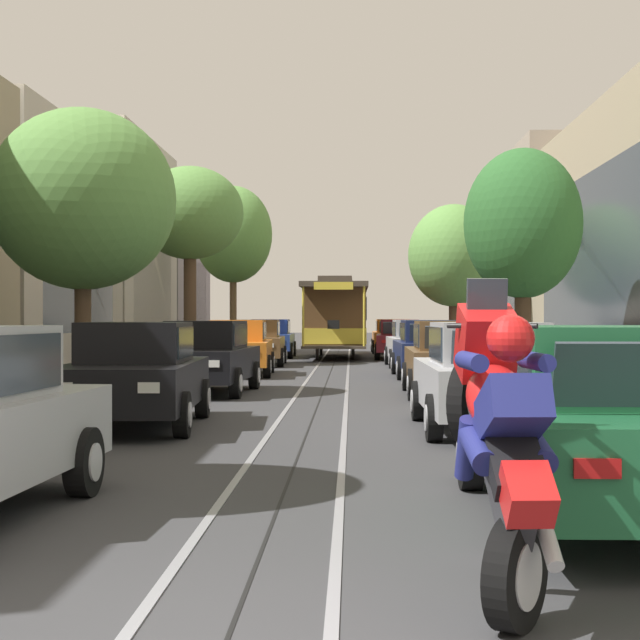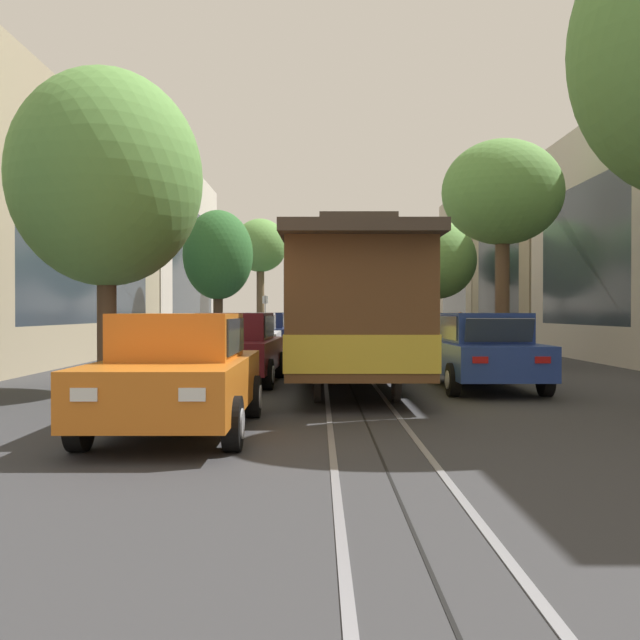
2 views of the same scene
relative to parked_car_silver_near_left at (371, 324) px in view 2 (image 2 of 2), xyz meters
name	(u,v)px [view 2 (image 2 of 2)]	position (x,y,z in m)	size (l,w,h in m)	color
ground_plane	(336,354)	(2.76, 19.71, -0.80)	(160.00, 160.00, 0.00)	#38383A
trolley_track_rails	(339,360)	(2.76, 23.41, -0.79)	(1.14, 64.93, 0.01)	gray
building_facade_left	(630,242)	(-7.74, 21.59, 3.31)	(5.63, 56.63, 9.43)	#BCAD93
building_facade_right	(17,217)	(13.15, 24.25, 3.88)	(5.22, 56.63, 10.16)	beige
parked_car_silver_near_left	(371,324)	(0.00, 0.00, 0.00)	(2.14, 4.42, 1.58)	#B7B7BC
parked_car_black_second_left	(378,326)	(0.13, 6.94, 0.00)	(2.14, 4.42, 1.58)	black
parked_car_black_mid_left	(387,329)	(0.22, 13.47, 0.00)	(2.13, 4.41, 1.58)	black
parked_car_orange_fourth_left	(405,333)	(0.16, 20.05, 0.00)	(2.14, 4.42, 1.58)	orange
parked_car_brown_fifth_left	(430,339)	(0.11, 25.96, 0.00)	(2.10, 4.40, 1.58)	brown
parked_car_blue_sixth_left	(483,351)	(0.04, 32.65, 0.00)	(2.04, 4.38, 1.58)	#233D93
parked_car_green_near_right	(288,324)	(5.42, 0.36, 0.00)	(2.00, 4.36, 1.58)	#1E6038
parked_car_silver_second_right	(285,326)	(5.36, 6.60, 0.00)	(2.03, 4.37, 1.58)	#B7B7BC
parked_car_brown_mid_right	(275,329)	(5.52, 12.99, 0.00)	(2.03, 4.38, 1.58)	brown
parked_car_navy_fourth_right	(264,333)	(5.57, 19.39, 0.00)	(2.04, 4.38, 1.58)	#19234C
parked_car_silver_fifth_right	(250,338)	(5.58, 25.20, 0.00)	(2.06, 4.39, 1.58)	#B7B7BC
parked_car_maroon_sixth_right	(236,348)	(5.32, 31.31, 0.00)	(2.12, 4.41, 1.58)	maroon
parked_car_orange_far_right	(179,372)	(5.32, 37.98, 0.00)	(2.01, 4.36, 1.58)	orange
street_tree_kerb_left_near	(400,268)	(-1.84, 0.43, 3.68)	(3.30, 2.97, 5.88)	brown
street_tree_kerb_left_second	(436,260)	(-2.23, 12.56, 3.32)	(3.89, 3.93, 6.03)	brown
street_tree_kerb_left_mid	(503,194)	(-2.15, 25.55, 4.39)	(3.69, 3.29, 6.85)	brown
street_tree_kerb_right_near	(260,247)	(7.31, -0.52, 5.13)	(3.52, 3.79, 7.79)	brown
street_tree_kerb_right_second	(218,256)	(7.71, 16.94, 3.18)	(2.96, 2.83, 5.91)	#4C3826
street_tree_kerb_right_mid	(106,179)	(7.67, 33.21, 3.44)	(3.79, 4.01, 6.41)	brown
cable_car_trolley	(352,309)	(2.76, 32.71, 0.86)	(2.61, 9.14, 3.28)	brown
motorcycle_with_rider	(307,321)	(4.24, -2.11, 0.19)	(0.52, 1.83, 1.88)	black
pedestrian_on_left_pavement	(460,324)	(-4.61, 6.35, 0.11)	(0.55, 0.34, 1.61)	#282D38
fire_hydrant	(257,333)	(6.99, 5.86, -0.38)	(0.40, 0.22, 0.84)	#B2B2B7
street_sign_post	(265,311)	(6.88, 1.04, 0.88)	(0.36, 0.08, 2.70)	slate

